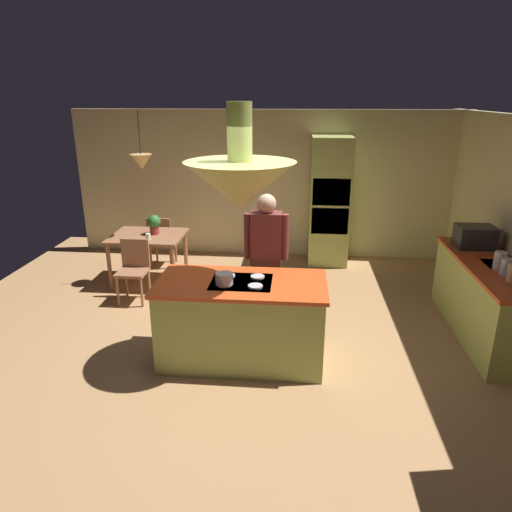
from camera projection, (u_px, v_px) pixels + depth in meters
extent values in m
plane|color=#AD7F51|center=(244.00, 349.00, 5.34)|extent=(8.16, 8.16, 0.00)
cube|color=beige|center=(266.00, 184.00, 8.16)|extent=(6.80, 0.10, 2.55)
cube|color=#A8B259|center=(242.00, 323.00, 5.00)|extent=(1.73, 0.85, 0.88)
cube|color=#D14C1E|center=(241.00, 283.00, 4.85)|extent=(1.79, 0.91, 0.04)
cube|color=black|center=(241.00, 282.00, 4.85)|extent=(0.64, 0.52, 0.01)
cylinder|color=#B2B2B7|center=(224.00, 285.00, 4.73)|extent=(0.15, 0.15, 0.02)
cylinder|color=#B2B2B7|center=(255.00, 286.00, 4.70)|extent=(0.15, 0.15, 0.02)
cylinder|color=#B2B2B7|center=(228.00, 276.00, 4.98)|extent=(0.15, 0.15, 0.02)
cylinder|color=#B2B2B7|center=(258.00, 277.00, 4.95)|extent=(0.15, 0.15, 0.02)
cube|color=#A8B259|center=(486.00, 302.00, 5.51)|extent=(0.62, 2.10, 0.88)
cube|color=#D14C1E|center=(492.00, 266.00, 5.36)|extent=(0.66, 2.14, 0.04)
cube|color=#B2B2B7|center=(505.00, 271.00, 5.36)|extent=(0.48, 0.36, 0.16)
cube|color=#A8B259|center=(330.00, 202.00, 7.75)|extent=(0.66, 0.62, 2.15)
cube|color=black|center=(331.00, 192.00, 7.41)|extent=(0.60, 0.04, 0.44)
cube|color=black|center=(330.00, 221.00, 7.56)|extent=(0.60, 0.04, 0.44)
cube|color=#9A6342|center=(147.00, 236.00, 7.02)|extent=(1.09, 0.90, 0.04)
cylinder|color=#9A6342|center=(110.00, 267.00, 6.83)|extent=(0.06, 0.06, 0.72)
cylinder|color=#9A6342|center=(173.00, 270.00, 6.74)|extent=(0.06, 0.06, 0.72)
cylinder|color=#9A6342|center=(128.00, 251.00, 7.56)|extent=(0.06, 0.06, 0.72)
cylinder|color=#9A6342|center=(186.00, 252.00, 7.47)|extent=(0.06, 0.06, 0.72)
cylinder|color=tan|center=(259.00, 297.00, 5.68)|extent=(0.14, 0.14, 0.84)
cylinder|color=tan|center=(273.00, 298.00, 5.66)|extent=(0.14, 0.14, 0.84)
cube|color=brown|center=(266.00, 239.00, 5.43)|extent=(0.36, 0.22, 0.65)
cylinder|color=brown|center=(248.00, 236.00, 5.43)|extent=(0.09, 0.09, 0.55)
cylinder|color=brown|center=(285.00, 237.00, 5.40)|extent=(0.09, 0.09, 0.55)
sphere|color=tan|center=(267.00, 204.00, 5.28)|extent=(0.23, 0.23, 0.23)
cone|color=#A8B259|center=(240.00, 185.00, 4.51)|extent=(1.10, 1.10, 0.45)
cylinder|color=#A8B259|center=(240.00, 132.00, 4.34)|extent=(0.24, 0.24, 0.55)
cone|color=#E0B266|center=(141.00, 162.00, 6.65)|extent=(0.32, 0.32, 0.22)
cylinder|color=black|center=(139.00, 133.00, 6.52)|extent=(0.01, 0.01, 0.60)
cube|color=#9A6342|center=(132.00, 272.00, 6.42)|extent=(0.40, 0.40, 0.04)
cube|color=#9A6342|center=(135.00, 253.00, 6.52)|extent=(0.40, 0.04, 0.42)
cylinder|color=#9A6342|center=(118.00, 292.00, 6.35)|extent=(0.04, 0.04, 0.43)
cylinder|color=#9A6342|center=(142.00, 292.00, 6.32)|extent=(0.04, 0.04, 0.43)
cylinder|color=#9A6342|center=(126.00, 282.00, 6.67)|extent=(0.04, 0.04, 0.43)
cylinder|color=#9A6342|center=(149.00, 283.00, 6.64)|extent=(0.04, 0.04, 0.43)
cube|color=#9A6342|center=(163.00, 240.00, 7.83)|extent=(0.40, 0.40, 0.04)
cube|color=#9A6342|center=(159.00, 231.00, 7.58)|extent=(0.40, 0.04, 0.42)
cylinder|color=#9A6342|center=(176.00, 250.00, 8.04)|extent=(0.04, 0.04, 0.43)
cylinder|color=#9A6342|center=(157.00, 249.00, 8.07)|extent=(0.04, 0.04, 0.43)
cylinder|color=#9A6342|center=(171.00, 256.00, 7.73)|extent=(0.04, 0.04, 0.43)
cylinder|color=#9A6342|center=(151.00, 256.00, 7.75)|extent=(0.04, 0.04, 0.43)
cylinder|color=#99382D|center=(155.00, 230.00, 7.04)|extent=(0.14, 0.14, 0.12)
sphere|color=#2D722D|center=(154.00, 221.00, 7.00)|extent=(0.20, 0.20, 0.20)
cylinder|color=white|center=(148.00, 236.00, 6.78)|extent=(0.07, 0.07, 0.09)
cylinder|color=silver|center=(506.00, 267.00, 5.00)|extent=(0.11, 0.11, 0.18)
cylinder|color=silver|center=(500.00, 261.00, 5.16)|extent=(0.13, 0.13, 0.20)
cube|color=#232326|center=(475.00, 237.00, 5.90)|extent=(0.46, 0.36, 0.28)
cylinder|color=#B2B2B7|center=(224.00, 279.00, 4.71)|extent=(0.18, 0.18, 0.12)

